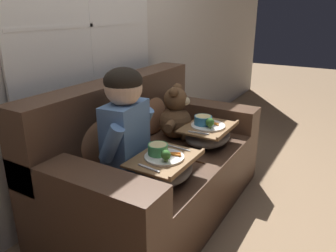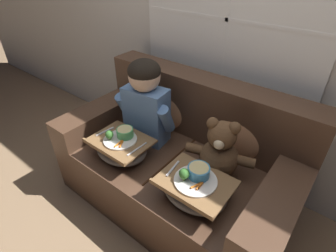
# 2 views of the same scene
# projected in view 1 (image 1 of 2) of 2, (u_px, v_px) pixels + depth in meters

# --- Properties ---
(ground_plane) EXTENTS (14.00, 14.00, 0.00)m
(ground_plane) POSITION_uv_depth(u_px,v_px,m) (159.00, 208.00, 2.39)
(ground_plane) COLOR #8E7051
(wall_back_with_window) EXTENTS (8.00, 0.08, 2.60)m
(wall_back_with_window) POSITION_uv_depth(u_px,v_px,m) (85.00, 20.00, 2.23)
(wall_back_with_window) COLOR beige
(wall_back_with_window) RESTS_ON ground_plane
(couch) EXTENTS (1.65, 0.91, 0.91)m
(couch) POSITION_uv_depth(u_px,v_px,m) (151.00, 165.00, 2.31)
(couch) COLOR #4C3323
(couch) RESTS_ON ground_plane
(throw_pillow_behind_child) EXTENTS (0.39, 0.19, 0.41)m
(throw_pillow_behind_child) POSITION_uv_depth(u_px,v_px,m) (97.00, 133.00, 2.06)
(throw_pillow_behind_child) COLOR #B2754C
(throw_pillow_behind_child) RESTS_ON couch
(throw_pillow_behind_teddy) EXTENTS (0.40, 0.19, 0.41)m
(throw_pillow_behind_teddy) POSITION_uv_depth(u_px,v_px,m) (150.00, 109.00, 2.55)
(throw_pillow_behind_teddy) COLOR #B2754C
(throw_pillow_behind_teddy) RESTS_ON couch
(child_figure) EXTENTS (0.46, 0.24, 0.62)m
(child_figure) POSITION_uv_depth(u_px,v_px,m) (125.00, 116.00, 1.90)
(child_figure) COLOR #5B84BC
(child_figure) RESTS_ON couch
(teddy_bear) EXTENTS (0.43, 0.32, 0.41)m
(teddy_bear) POSITION_uv_depth(u_px,v_px,m) (176.00, 116.00, 2.45)
(teddy_bear) COLOR brown
(teddy_bear) RESTS_ON couch
(lap_tray_child) EXTENTS (0.40, 0.32, 0.21)m
(lap_tray_child) POSITION_uv_depth(u_px,v_px,m) (164.00, 167.00, 1.86)
(lap_tray_child) COLOR slate
(lap_tray_child) RESTS_ON child_figure
(lap_tray_teddy) EXTENTS (0.41, 0.32, 0.22)m
(lap_tray_teddy) POSITION_uv_depth(u_px,v_px,m) (208.00, 134.00, 2.35)
(lap_tray_teddy) COLOR slate
(lap_tray_teddy) RESTS_ON teddy_bear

